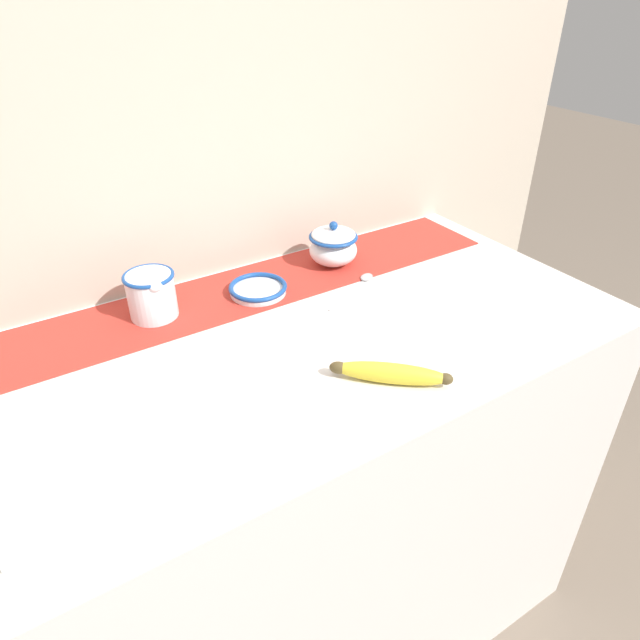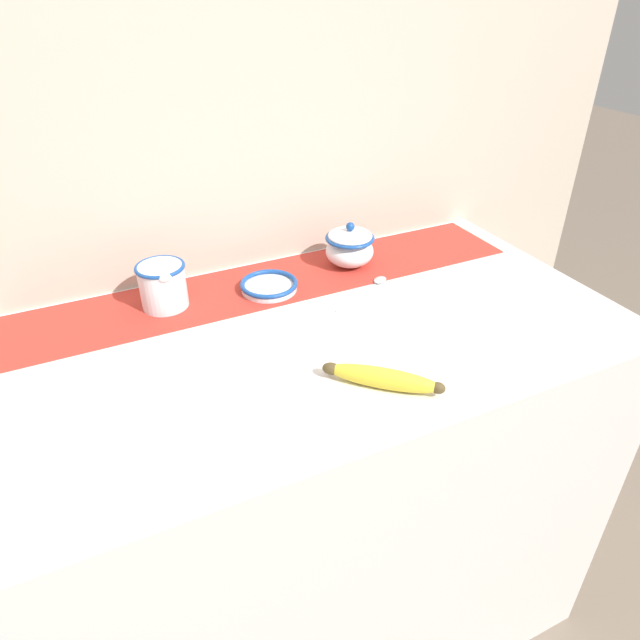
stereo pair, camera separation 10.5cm
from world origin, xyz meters
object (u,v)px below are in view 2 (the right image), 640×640
at_px(cream_pitcher, 162,284).
at_px(banana, 382,378).
at_px(napkin_stack, 46,474).
at_px(sugar_bowl, 350,247).
at_px(spoon, 376,283).
at_px(small_dish, 269,286).

bearing_deg(cream_pitcher, banana, -57.56).
relative_size(banana, napkin_stack, 1.08).
bearing_deg(cream_pitcher, sugar_bowl, -0.16).
xyz_separation_m(spoon, napkin_stack, (-0.70, -0.28, 0.00)).
bearing_deg(banana, small_dish, 97.39).
bearing_deg(sugar_bowl, small_dish, -171.84).
bearing_deg(sugar_bowl, napkin_stack, -150.48).
relative_size(cream_pitcher, sugar_bowl, 1.03).
distance_m(cream_pitcher, spoon, 0.46).
xyz_separation_m(cream_pitcher, napkin_stack, (-0.26, -0.39, -0.05)).
height_order(cream_pitcher, napkin_stack, cream_pitcher).
bearing_deg(sugar_bowl, cream_pitcher, 179.84).
height_order(cream_pitcher, spoon, cream_pitcher).
distance_m(cream_pitcher, napkin_stack, 0.47).
bearing_deg(small_dish, napkin_stack, -142.87).
bearing_deg(spoon, cream_pitcher, 140.53).
xyz_separation_m(cream_pitcher, sugar_bowl, (0.43, -0.00, -0.00)).
xyz_separation_m(sugar_bowl, spoon, (0.01, -0.11, -0.05)).
bearing_deg(napkin_stack, banana, -3.43).
height_order(cream_pitcher, sugar_bowl, sugar_bowl).
bearing_deg(small_dish, spoon, -18.84).
bearing_deg(spoon, sugar_bowl, 69.73).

